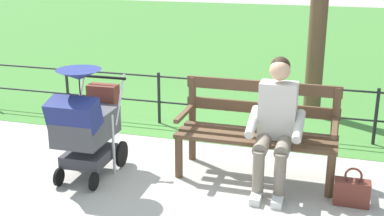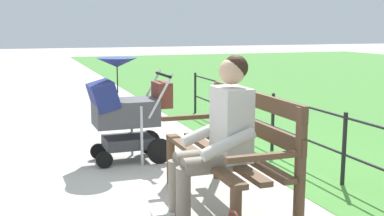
% 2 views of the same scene
% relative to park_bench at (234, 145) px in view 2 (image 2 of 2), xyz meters
% --- Properties ---
extents(ground_plane, '(60.00, 60.00, 0.00)m').
position_rel_park_bench_xyz_m(ground_plane, '(0.83, 0.12, -0.53)').
color(ground_plane, '#ADA89E').
extents(park_bench, '(1.60, 0.61, 0.96)m').
position_rel_park_bench_xyz_m(park_bench, '(0.00, 0.00, 0.00)').
color(park_bench, brown).
rests_on(park_bench, ground).
extents(person_on_bench, '(0.53, 0.74, 1.28)m').
position_rel_park_bench_xyz_m(person_on_bench, '(-0.20, 0.22, 0.15)').
color(person_on_bench, slate).
rests_on(person_on_bench, ground).
extents(stroller, '(0.52, 0.90, 1.15)m').
position_rel_park_bench_xyz_m(stroller, '(1.65, 0.56, 0.07)').
color(stroller, black).
rests_on(stroller, ground).
extents(park_fence, '(6.87, 0.04, 0.70)m').
position_rel_park_bench_xyz_m(park_fence, '(0.83, -1.20, -0.11)').
color(park_fence, black).
rests_on(park_fence, ground).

